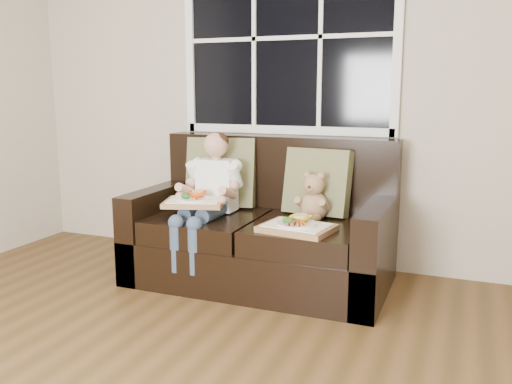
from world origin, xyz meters
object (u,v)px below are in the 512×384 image
at_px(tray_left, 194,201).
at_px(tray_right, 297,226).
at_px(child, 210,187).
at_px(teddy_bear, 314,200).
at_px(loveseat, 263,235).

height_order(tray_left, tray_right, tray_left).
xyz_separation_m(child, tray_right, (0.68, -0.21, -0.16)).
height_order(teddy_bear, tray_left, teddy_bear).
bearing_deg(child, loveseat, 19.22).
xyz_separation_m(tray_left, tray_right, (0.72, -0.04, -0.09)).
xyz_separation_m(loveseat, teddy_bear, (0.35, -0.00, 0.27)).
bearing_deg(child, tray_left, -102.15).
distance_m(child, tray_left, 0.18).
relative_size(loveseat, tray_left, 3.79).
bearing_deg(teddy_bear, tray_right, -86.00).
xyz_separation_m(child, teddy_bear, (0.69, 0.12, -0.06)).
distance_m(loveseat, tray_right, 0.50).
bearing_deg(tray_right, child, 172.20).
xyz_separation_m(child, tray_left, (-0.04, -0.16, -0.07)).
bearing_deg(loveseat, child, -160.78).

